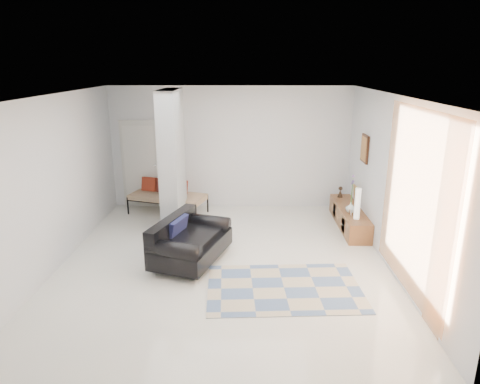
{
  "coord_description": "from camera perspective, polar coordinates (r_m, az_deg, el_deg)",
  "views": [
    {
      "loc": [
        0.4,
        -6.69,
        3.27
      ],
      "look_at": [
        0.27,
        0.6,
        1.07
      ],
      "focal_mm": 32.0,
      "sensor_mm": 36.0,
      "label": 1
    }
  ],
  "objects": [
    {
      "name": "floor",
      "position": [
        7.46,
        -2.16,
        -9.22
      ],
      "size": [
        6.0,
        6.0,
        0.0
      ],
      "primitive_type": "plane",
      "color": "white",
      "rests_on": "ground"
    },
    {
      "name": "ceiling",
      "position": [
        6.72,
        -2.43,
        12.76
      ],
      "size": [
        6.0,
        6.0,
        0.0
      ],
      "primitive_type": "plane",
      "rotation": [
        3.14,
        0.0,
        0.0
      ],
      "color": "white",
      "rests_on": "wall_back"
    },
    {
      "name": "wall_back",
      "position": [
        9.88,
        -1.29,
        5.88
      ],
      "size": [
        6.0,
        0.0,
        6.0
      ],
      "primitive_type": "plane",
      "rotation": [
        1.57,
        0.0,
        0.0
      ],
      "color": "silver",
      "rests_on": "ground"
    },
    {
      "name": "wall_front",
      "position": [
        4.16,
        -4.68,
        -10.0
      ],
      "size": [
        6.0,
        0.0,
        6.0
      ],
      "primitive_type": "plane",
      "rotation": [
        -1.57,
        0.0,
        0.0
      ],
      "color": "silver",
      "rests_on": "ground"
    },
    {
      "name": "wall_left",
      "position": [
        7.63,
        -23.37,
        1.2
      ],
      "size": [
        0.0,
        6.0,
        6.0
      ],
      "primitive_type": "plane",
      "rotation": [
        1.57,
        0.0,
        1.57
      ],
      "color": "silver",
      "rests_on": "ground"
    },
    {
      "name": "wall_right",
      "position": [
        7.34,
        19.69,
        1.01
      ],
      "size": [
        0.0,
        6.0,
        6.0
      ],
      "primitive_type": "plane",
      "rotation": [
        1.57,
        0.0,
        -1.57
      ],
      "color": "silver",
      "rests_on": "ground"
    },
    {
      "name": "partition_column",
      "position": [
        8.64,
        -9.0,
        4.07
      ],
      "size": [
        0.35,
        1.2,
        2.8
      ],
      "primitive_type": "cube",
      "color": "#9A9EA0",
      "rests_on": "floor"
    },
    {
      "name": "hallway_door",
      "position": [
        10.23,
        -13.15,
        3.63
      ],
      "size": [
        0.85,
        0.06,
        2.04
      ],
      "primitive_type": "cube",
      "color": "beige",
      "rests_on": "floor"
    },
    {
      "name": "curtain",
      "position": [
        6.26,
        22.25,
        -1.42
      ],
      "size": [
        0.0,
        2.55,
        2.55
      ],
      "primitive_type": "plane",
      "rotation": [
        1.57,
        0.0,
        1.57
      ],
      "color": "#FF9743",
      "rests_on": "wall_right"
    },
    {
      "name": "wall_art",
      "position": [
        8.86,
        16.3,
        5.57
      ],
      "size": [
        0.04,
        0.45,
        0.55
      ],
      "primitive_type": "cube",
      "color": "#391D0F",
      "rests_on": "wall_right"
    },
    {
      "name": "media_console",
      "position": [
        9.19,
        14.36,
        -3.25
      ],
      "size": [
        0.45,
        2.01,
        0.8
      ],
      "color": "brown",
      "rests_on": "floor"
    },
    {
      "name": "loveseat",
      "position": [
        7.39,
        -6.93,
        -6.57
      ],
      "size": [
        1.35,
        1.77,
        0.76
      ],
      "rotation": [
        0.0,
        0.0,
        -0.31
      ],
      "color": "silver",
      "rests_on": "floor"
    },
    {
      "name": "daybed",
      "position": [
        9.78,
        -9.7,
        -0.4
      ],
      "size": [
        1.82,
        1.17,
        0.77
      ],
      "rotation": [
        0.0,
        0.0,
        -0.29
      ],
      "color": "black",
      "rests_on": "floor"
    },
    {
      "name": "area_rug",
      "position": [
        6.68,
        5.88,
        -12.59
      ],
      "size": [
        2.39,
        1.66,
        0.01
      ],
      "primitive_type": "cube",
      "rotation": [
        0.0,
        0.0,
        0.06
      ],
      "color": "#BFB192",
      "rests_on": "floor"
    },
    {
      "name": "cylinder_lamp",
      "position": [
        8.45,
        15.39,
        -1.52
      ],
      "size": [
        0.11,
        0.11,
        0.61
      ],
      "primitive_type": "cylinder",
      "color": "silver",
      "rests_on": "media_console"
    },
    {
      "name": "bronze_figurine",
      "position": [
        9.78,
        13.23,
        0.01
      ],
      "size": [
        0.13,
        0.13,
        0.24
      ],
      "primitive_type": null,
      "rotation": [
        0.0,
        0.0,
        0.05
      ],
      "color": "black",
      "rests_on": "media_console"
    },
    {
      "name": "vase",
      "position": [
        8.84,
        14.55,
        -2.01
      ],
      "size": [
        0.22,
        0.22,
        0.21
      ],
      "primitive_type": "imported",
      "rotation": [
        0.0,
        0.0,
        -0.09
      ],
      "color": "white",
      "rests_on": "media_console"
    }
  ]
}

